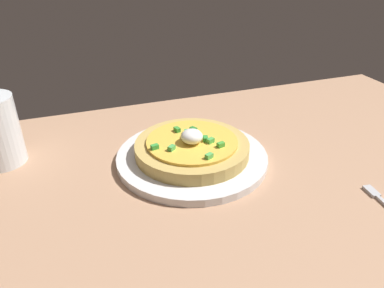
% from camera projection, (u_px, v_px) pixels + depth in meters
% --- Properties ---
extents(dining_table, '(1.24, 0.78, 0.03)m').
position_uv_depth(dining_table, '(226.00, 197.00, 0.59)').
color(dining_table, tan).
rests_on(dining_table, ground).
extents(plate, '(0.27, 0.27, 0.01)m').
position_uv_depth(plate, '(192.00, 157.00, 0.66)').
color(plate, silver).
rests_on(plate, dining_table).
extents(pizza, '(0.20, 0.20, 0.05)m').
position_uv_depth(pizza, '(192.00, 147.00, 0.64)').
color(pizza, tan).
rests_on(pizza, plate).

